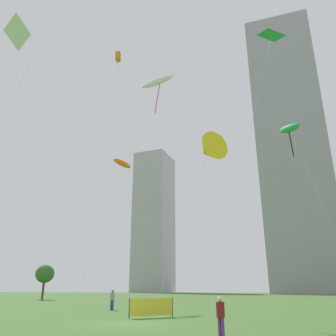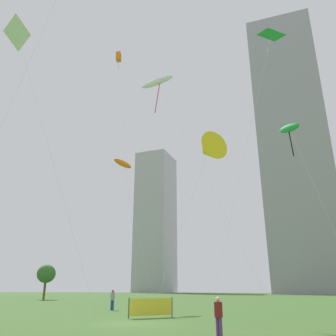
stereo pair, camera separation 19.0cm
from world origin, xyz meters
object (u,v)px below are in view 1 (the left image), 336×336
kite_flying_3 (289,129)px  distant_highrise_0 (290,146)px  distant_highrise_1 (154,220)px  event_banner (151,307)px  kite_flying_6 (118,58)px  kite_flying_4 (18,34)px  park_tree_1 (45,274)px  person_standing_0 (221,314)px  kite_flying_0 (209,150)px  kite_flying_5 (122,163)px  kite_flying_1 (271,37)px  person_standing_3 (112,298)px  kite_flying_2 (158,82)px

kite_flying_3 → distant_highrise_0: bearing=78.9°
distant_highrise_1 → event_banner: bearing=-66.8°
kite_flying_6 → distant_highrise_1: 120.46m
kite_flying_6 → distant_highrise_1: distant_highrise_1 is taller
kite_flying_4 → park_tree_1: bearing=113.2°
park_tree_1 → distant_highrise_1: 103.42m
person_standing_0 → park_tree_1: park_tree_1 is taller
kite_flying_0 → kite_flying_5: 17.98m
kite_flying_4 → kite_flying_6: bearing=84.0°
kite_flying_4 → distant_highrise_1: 139.72m
distant_highrise_1 → event_banner: (29.71, -133.84, -32.02)m
kite_flying_1 → kite_flying_4: kite_flying_1 is taller
kite_flying_6 → kite_flying_4: bearing=-96.0°
kite_flying_3 → kite_flying_6: kite_flying_6 is taller
person_standing_3 → kite_flying_3: kite_flying_3 is taller
distant_highrise_0 → person_standing_3: bearing=-101.7°
kite_flying_3 → distant_highrise_1: 137.60m
kite_flying_1 → distant_highrise_1: 137.29m
kite_flying_6 → park_tree_1: (-18.64, 19.23, -30.21)m
kite_flying_5 → park_tree_1: (-20.89, 21.70, -12.23)m
kite_flying_1 → kite_flying_4: 23.36m
kite_flying_6 → person_standing_3: bearing=-64.4°
kite_flying_0 → event_banner: bearing=174.3°
person_standing_0 → distant_highrise_0: distant_highrise_0 is taller
kite_flying_0 → distant_highrise_1: size_ratio=0.21×
kite_flying_1 → park_tree_1: size_ratio=4.27×
kite_flying_2 → event_banner: size_ratio=8.49×
kite_flying_0 → distant_highrise_0: distant_highrise_0 is taller
person_standing_3 → kite_flying_6: size_ratio=0.05×
kite_flying_4 → distant_highrise_0: bearing=68.6°
distant_highrise_0 → event_banner: distant_highrise_0 is taller
kite_flying_2 → distant_highrise_1: (-29.05, 129.58, 10.56)m
kite_flying_6 → kite_flying_2: bearing=-52.1°
kite_flying_0 → distant_highrise_1: 140.11m
kite_flying_1 → kite_flying_5: (-17.78, 9.78, -8.48)m
kite_flying_0 → park_tree_1: size_ratio=2.24×
park_tree_1 → event_banner: bearing=-51.1°
kite_flying_0 → kite_flying_2: 12.15m
kite_flying_3 → kite_flying_5: (-18.50, 8.97, 1.14)m
kite_flying_2 → kite_flying_6: bearing=127.9°
kite_flying_3 → kite_flying_6: bearing=151.1°
kite_flying_5 → distant_highrise_0: 106.79m
kite_flying_4 → distant_highrise_1: distant_highrise_1 is taller
person_standing_3 → kite_flying_3: (17.16, -3.94, 14.43)m
kite_flying_3 → kite_flying_5: bearing=154.1°
kite_flying_5 → kite_flying_6: (-2.25, 2.47, 17.98)m
kite_flying_6 → event_banner: (9.15, -15.17, -33.88)m
kite_flying_2 → kite_flying_5: kite_flying_2 is taller
kite_flying_2 → kite_flying_4: 13.58m
kite_flying_1 → park_tree_1: kite_flying_1 is taller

